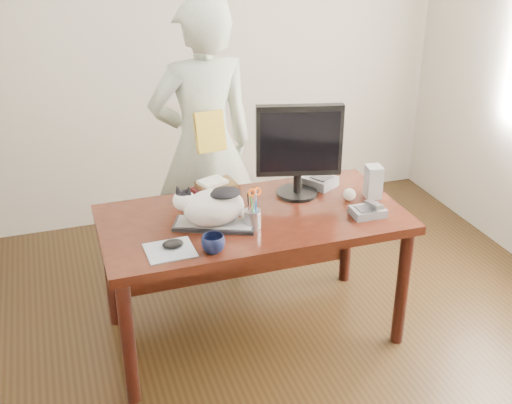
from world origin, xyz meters
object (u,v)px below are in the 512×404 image
object	(u,v)px
keyboard	(215,225)
person	(204,147)
mouse	(173,244)
calculator	(317,180)
desk	(249,233)
cat	(211,206)
pen_cup	(253,217)
speaker	(373,182)
book_stack	(215,188)
phone	(368,211)
baseball	(349,194)
monitor	(299,146)
coffee_mug	(213,244)

from	to	relation	value
keyboard	person	size ratio (longest dim) A/B	0.25
mouse	calculator	bearing A→B (deg)	24.13
desk	cat	bearing A→B (deg)	-150.35
pen_cup	calculator	world-z (taller)	pen_cup
speaker	book_stack	size ratio (longest dim) A/B	0.70
keyboard	speaker	xyz separation A→B (m)	(0.93, 0.06, 0.08)
speaker	calculator	bearing A→B (deg)	140.81
calculator	person	world-z (taller)	person
desk	mouse	xyz separation A→B (m)	(-0.47, -0.29, 0.17)
phone	baseball	world-z (taller)	phone
monitor	pen_cup	xyz separation A→B (m)	(-0.36, -0.27, -0.24)
person	baseball	bearing A→B (deg)	128.36
keyboard	coffee_mug	world-z (taller)	coffee_mug
desk	calculator	xyz separation A→B (m)	(0.48, 0.17, 0.18)
keyboard	cat	xyz separation A→B (m)	(-0.01, 0.00, 0.11)
phone	book_stack	bearing A→B (deg)	144.80
cat	coffee_mug	size ratio (longest dim) A/B	3.57
calculator	cat	bearing A→B (deg)	172.10
monitor	keyboard	bearing A→B (deg)	-144.42
monitor	coffee_mug	distance (m)	0.80
desk	coffee_mug	distance (m)	0.52
desk	book_stack	distance (m)	0.33
mouse	speaker	bearing A→B (deg)	8.54
baseball	speaker	bearing A→B (deg)	-0.67
baseball	calculator	world-z (taller)	baseball
book_stack	cat	bearing A→B (deg)	-121.42
mouse	speaker	distance (m)	1.20
cat	calculator	xyz separation A→B (m)	(0.72, 0.31, -0.09)
desk	baseball	size ratio (longest dim) A/B	22.89
pen_cup	phone	distance (m)	0.62
mouse	phone	world-z (taller)	phone
desk	cat	xyz separation A→B (m)	(-0.24, -0.14, 0.27)
coffee_mug	speaker	world-z (taller)	speaker
speaker	cat	bearing A→B (deg)	-167.97
desk	person	bearing A→B (deg)	97.94
coffee_mug	person	world-z (taller)	person
keyboard	book_stack	world-z (taller)	book_stack
speaker	person	size ratio (longest dim) A/B	0.10
book_stack	person	size ratio (longest dim) A/B	0.15
coffee_mug	book_stack	world-z (taller)	coffee_mug
cat	book_stack	distance (m)	0.41
desk	pen_cup	bearing A→B (deg)	-102.11
book_stack	person	world-z (taller)	person
keyboard	calculator	distance (m)	0.77
book_stack	phone	bearing A→B (deg)	-50.48
person	coffee_mug	bearing A→B (deg)	73.12
keyboard	person	bearing A→B (deg)	103.52
pen_cup	cat	bearing A→B (deg)	160.32
phone	baseball	distance (m)	0.20
pen_cup	person	size ratio (longest dim) A/B	0.12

